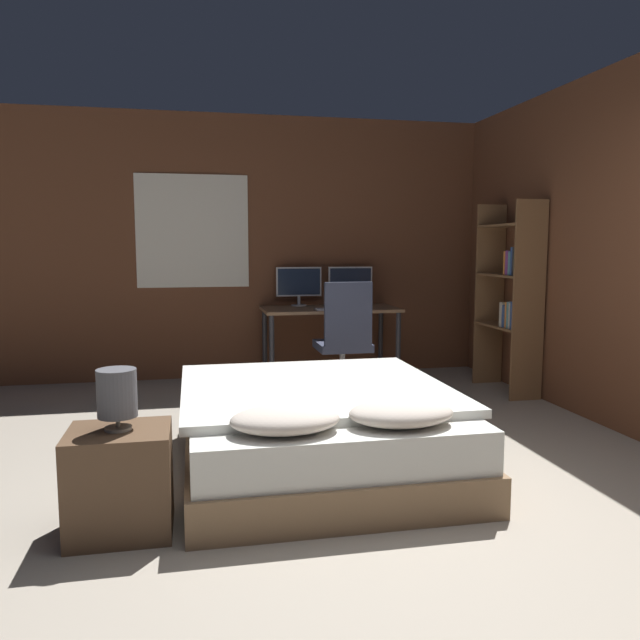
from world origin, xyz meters
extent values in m
plane|color=#9E9384|center=(0.00, 0.00, 0.00)|extent=(20.00, 20.00, 0.00)
cube|color=brown|center=(0.00, 4.10, 1.35)|extent=(12.00, 0.06, 2.70)
cube|color=silver|center=(-0.97, 4.06, 1.52)|extent=(1.12, 0.01, 1.14)
cube|color=black|center=(-0.97, 4.07, 1.52)|extent=(1.04, 0.01, 1.06)
cube|color=brown|center=(2.11, 1.50, 1.35)|extent=(0.06, 12.00, 2.70)
cube|color=#846647|center=(-0.25, 1.24, 0.11)|extent=(1.60, 1.90, 0.22)
cube|color=silver|center=(-0.25, 1.24, 0.34)|extent=(1.54, 1.84, 0.23)
cube|color=silver|center=(-0.25, 1.36, 0.48)|extent=(1.64, 1.60, 0.05)
ellipsoid|color=beige|center=(-0.55, 0.54, 0.52)|extent=(0.55, 0.38, 0.13)
ellipsoid|color=beige|center=(0.05, 0.54, 0.52)|extent=(0.55, 0.38, 0.13)
cube|color=brown|center=(-1.35, 0.56, 0.25)|extent=(0.48, 0.42, 0.51)
cylinder|color=gray|center=(-1.35, 0.56, 0.51)|extent=(0.13, 0.13, 0.01)
cylinder|color=gray|center=(-1.35, 0.56, 0.55)|extent=(0.02, 0.02, 0.05)
cylinder|color=#4C4C51|center=(-1.35, 0.56, 0.68)|extent=(0.19, 0.19, 0.23)
cube|color=#846042|center=(0.37, 3.69, 0.73)|extent=(1.36, 0.69, 0.03)
cylinder|color=#2D2D33|center=(-0.26, 3.40, 0.36)|extent=(0.05, 0.05, 0.72)
cylinder|color=#2D2D33|center=(1.01, 3.40, 0.36)|extent=(0.05, 0.05, 0.72)
cylinder|color=#2D2D33|center=(-0.26, 3.98, 0.36)|extent=(0.05, 0.05, 0.72)
cylinder|color=#2D2D33|center=(1.01, 3.98, 0.36)|extent=(0.05, 0.05, 0.72)
cylinder|color=#B7B7BC|center=(0.10, 3.93, 0.76)|extent=(0.16, 0.16, 0.01)
cylinder|color=#B7B7BC|center=(0.10, 3.93, 0.81)|extent=(0.03, 0.03, 0.09)
cube|color=#B7B7BC|center=(0.10, 3.93, 1.00)|extent=(0.47, 0.03, 0.30)
cube|color=#192338|center=(0.10, 3.92, 1.00)|extent=(0.44, 0.00, 0.27)
cylinder|color=#B7B7BC|center=(0.65, 3.93, 0.76)|extent=(0.16, 0.16, 0.01)
cylinder|color=#B7B7BC|center=(0.65, 3.93, 0.81)|extent=(0.03, 0.03, 0.09)
cube|color=#B7B7BC|center=(0.65, 3.93, 1.00)|extent=(0.47, 0.03, 0.30)
cube|color=#192338|center=(0.65, 3.92, 1.00)|extent=(0.44, 0.00, 0.27)
cube|color=#B7B7BC|center=(0.37, 3.45, 0.76)|extent=(0.39, 0.13, 0.02)
ellipsoid|color=#B7B7BC|center=(0.66, 3.45, 0.77)|extent=(0.07, 0.05, 0.04)
cylinder|color=black|center=(0.34, 3.02, 0.02)|extent=(0.52, 0.52, 0.04)
cylinder|color=gray|center=(0.34, 3.02, 0.23)|extent=(0.05, 0.05, 0.39)
cube|color=#33384C|center=(0.34, 3.02, 0.46)|extent=(0.47, 0.47, 0.07)
cube|color=#33384C|center=(0.34, 2.81, 0.78)|extent=(0.42, 0.05, 0.56)
cube|color=brown|center=(1.90, 2.52, 0.89)|extent=(0.30, 0.02, 1.77)
cube|color=brown|center=(1.90, 3.26, 0.89)|extent=(0.30, 0.02, 1.77)
cube|color=brown|center=(1.90, 2.89, 0.62)|extent=(0.30, 0.72, 0.02)
cube|color=brown|center=(1.90, 2.89, 1.10)|extent=(0.30, 0.72, 0.02)
cube|color=brown|center=(1.90, 2.89, 1.56)|extent=(0.30, 0.72, 0.02)
cube|color=#7A387F|center=(1.90, 2.55, 0.75)|extent=(0.25, 0.03, 0.24)
cube|color=#2D4784|center=(1.90, 2.59, 0.76)|extent=(0.25, 0.03, 0.25)
cube|color=#BCB29E|center=(1.90, 2.63, 0.75)|extent=(0.25, 0.03, 0.24)
cube|color=teal|center=(1.90, 2.66, 0.75)|extent=(0.25, 0.03, 0.24)
cube|color=orange|center=(1.90, 2.70, 0.75)|extent=(0.25, 0.02, 0.24)
cube|color=#2D4784|center=(1.90, 2.74, 0.73)|extent=(0.25, 0.04, 0.20)
cube|color=#BCB29E|center=(1.90, 2.79, 0.74)|extent=(0.25, 0.04, 0.23)
cube|color=#337042|center=(1.90, 2.56, 1.23)|extent=(0.25, 0.04, 0.23)
cube|color=#28282D|center=(1.90, 2.60, 1.23)|extent=(0.25, 0.02, 0.25)
cube|color=#2D4784|center=(1.90, 2.63, 1.24)|extent=(0.25, 0.02, 0.25)
cube|color=teal|center=(1.90, 2.66, 1.22)|extent=(0.25, 0.04, 0.21)
cube|color=#7A387F|center=(1.90, 2.71, 1.22)|extent=(0.25, 0.04, 0.22)
cube|color=orange|center=(1.90, 2.76, 1.22)|extent=(0.25, 0.02, 0.21)
camera|label=1|loc=(-0.99, -2.44, 1.37)|focal=35.00mm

